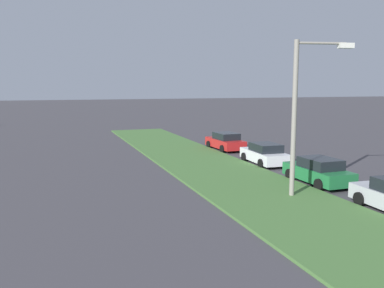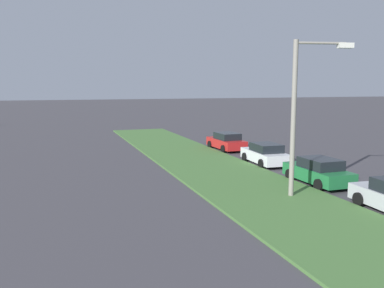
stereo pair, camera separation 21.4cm
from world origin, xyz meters
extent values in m
cube|color=#477238|center=(10.00, 7.20, 0.06)|extent=(60.00, 6.00, 0.12)
cylinder|color=black|center=(5.69, 4.03, 0.32)|extent=(0.65, 0.25, 0.64)
cube|color=#1E6B38|center=(9.94, 3.21, 0.57)|extent=(4.32, 1.86, 0.70)
cube|color=black|center=(9.74, 3.21, 1.19)|extent=(2.22, 1.63, 0.55)
cylinder|color=black|center=(11.28, 4.13, 0.32)|extent=(0.64, 0.23, 0.64)
cylinder|color=black|center=(11.30, 2.33, 0.32)|extent=(0.64, 0.23, 0.64)
cylinder|color=black|center=(8.58, 4.09, 0.32)|extent=(0.64, 0.23, 0.64)
cylinder|color=black|center=(8.60, 2.29, 0.32)|extent=(0.64, 0.23, 0.64)
cube|color=silver|center=(16.00, 3.18, 0.57)|extent=(4.37, 1.98, 0.70)
cube|color=black|center=(15.80, 3.19, 1.19)|extent=(2.26, 1.69, 0.55)
cylinder|color=black|center=(17.39, 4.03, 0.32)|extent=(0.65, 0.25, 0.64)
cylinder|color=black|center=(17.31, 2.23, 0.32)|extent=(0.65, 0.25, 0.64)
cylinder|color=black|center=(14.69, 4.14, 0.32)|extent=(0.65, 0.25, 0.64)
cylinder|color=black|center=(14.61, 2.34, 0.32)|extent=(0.65, 0.25, 0.64)
cube|color=red|center=(22.75, 3.17, 0.57)|extent=(4.37, 1.99, 0.70)
cube|color=black|center=(22.55, 3.16, 1.19)|extent=(2.27, 1.69, 0.55)
cylinder|color=black|center=(24.06, 4.13, 0.32)|extent=(0.65, 0.25, 0.64)
cylinder|color=black|center=(24.14, 2.33, 0.32)|extent=(0.65, 0.25, 0.64)
cylinder|color=black|center=(21.37, 4.01, 0.32)|extent=(0.65, 0.25, 0.64)
cylinder|color=black|center=(21.44, 2.21, 0.32)|extent=(0.65, 0.25, 0.64)
cylinder|color=gray|center=(7.94, 6.13, 3.75)|extent=(0.24, 0.24, 7.50)
cylinder|color=gray|center=(7.69, 4.96, 7.35)|extent=(0.61, 2.37, 0.12)
cube|color=silver|center=(7.45, 3.78, 7.25)|extent=(0.50, 0.76, 0.24)
camera|label=1|loc=(-9.01, 17.13, 5.42)|focal=38.86mm
camera|label=2|loc=(-9.08, 16.92, 5.42)|focal=38.86mm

